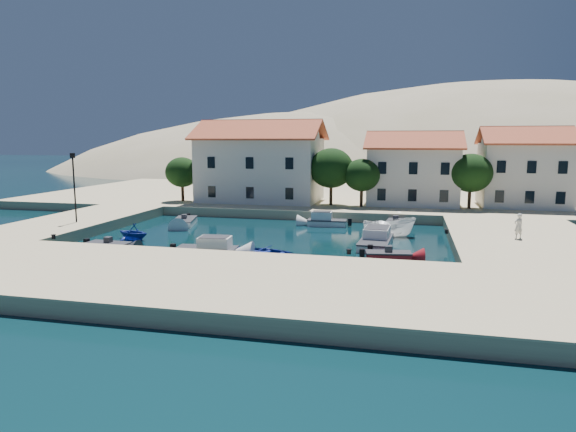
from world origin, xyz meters
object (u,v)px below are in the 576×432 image
object	(u,v)px
building_mid	(413,167)
lamppost	(74,181)
rowboat_south	(266,260)
building_right	(524,166)
pedestrian	(519,226)
boat_east	(389,237)
building_left	(261,160)
cabin_cruiser_east	(376,240)
cabin_cruiser_south	(207,249)

from	to	relation	value
building_mid	lamppost	distance (m)	36.21
building_mid	rowboat_south	bearing A→B (deg)	-110.26
building_right	pedestrian	world-z (taller)	building_right
building_mid	rowboat_south	size ratio (longest dim) A/B	1.96
lamppost	boat_east	bearing A→B (deg)	9.55
building_left	building_right	size ratio (longest dim) A/B	1.56
building_left	building_mid	size ratio (longest dim) A/B	1.40
cabin_cruiser_east	boat_east	size ratio (longest dim) A/B	1.21
building_left	cabin_cruiser_east	size ratio (longest dim) A/B	2.54
building_left	rowboat_south	xyz separation A→B (m)	(8.04, -25.99, -5.94)
building_right	cabin_cruiser_east	world-z (taller)	building_right
lamppost	rowboat_south	distance (m)	20.98
building_mid	lamppost	size ratio (longest dim) A/B	1.69
building_left	pedestrian	distance (m)	32.26
building_right	cabin_cruiser_east	bearing A→B (deg)	-124.43
lamppost	rowboat_south	bearing A→B (deg)	-17.04
cabin_cruiser_south	pedestrian	size ratio (longest dim) A/B	2.37
building_right	building_mid	bearing A→B (deg)	-175.24
cabin_cruiser_south	cabin_cruiser_east	world-z (taller)	same
building_left	cabin_cruiser_south	size ratio (longest dim) A/B	3.22
building_right	boat_east	size ratio (longest dim) A/B	1.98
lamppost	cabin_cruiser_south	xyz separation A→B (m)	(14.93, -5.70, -4.28)
building_mid	cabin_cruiser_east	size ratio (longest dim) A/B	1.81
rowboat_south	pedestrian	world-z (taller)	pedestrian
building_right	lamppost	world-z (taller)	building_right
building_mid	rowboat_south	world-z (taller)	building_mid
building_right	cabin_cruiser_east	distance (m)	26.59
lamppost	rowboat_south	size ratio (longest dim) A/B	1.16
cabin_cruiser_south	cabin_cruiser_east	bearing A→B (deg)	22.30
rowboat_south	boat_east	distance (m)	13.36
rowboat_south	boat_east	size ratio (longest dim) A/B	1.12
rowboat_south	cabin_cruiser_east	size ratio (longest dim) A/B	0.92
building_right	lamppost	bearing A→B (deg)	-152.07
building_right	cabin_cruiser_south	size ratio (longest dim) A/B	2.07
building_right	boat_east	bearing A→B (deg)	-128.66
building_right	boat_east	xyz separation A→B (m)	(-13.88, -17.35, -5.47)
building_left	pedestrian	bearing A→B (deg)	-36.31
lamppost	pedestrian	distance (m)	37.42
cabin_cruiser_south	rowboat_south	xyz separation A→B (m)	(4.61, -0.29, -0.48)
building_right	cabin_cruiser_east	xyz separation A→B (m)	(-14.76, -21.54, -5.00)
lamppost	cabin_cruiser_east	distance (m)	27.08
building_left	rowboat_south	size ratio (longest dim) A/B	2.75
rowboat_south	cabin_cruiser_east	distance (m)	9.68
building_mid	building_right	size ratio (longest dim) A/B	1.11
lamppost	pedestrian	size ratio (longest dim) A/B	3.23
building_left	boat_east	bearing A→B (deg)	-43.61
building_mid	cabin_cruiser_south	world-z (taller)	building_mid
building_mid	building_left	bearing A→B (deg)	-176.82
lamppost	cabin_cruiser_east	world-z (taller)	lamppost
building_mid	cabin_cruiser_south	xyz separation A→B (m)	(-14.57, -26.70, -4.75)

